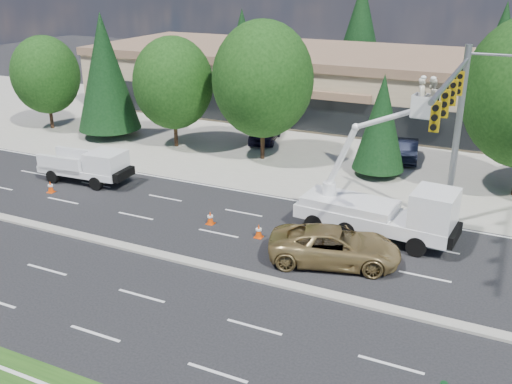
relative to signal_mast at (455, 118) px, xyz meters
The scene contains 22 objects.
ground 13.67m from the signal_mast, 144.92° to the right, with size 140.00×140.00×0.00m, color black.
concrete_apron 17.47m from the signal_mast, 127.74° to the left, with size 140.00×22.00×0.01m, color gray.
road_median 13.64m from the signal_mast, 144.92° to the right, with size 120.00×0.55×0.12m, color gray.
strip_mall 25.23m from the signal_mast, 113.62° to the left, with size 50.40×15.40×5.50m.
tree_front_a 33.05m from the signal_mast, 166.05° to the left, with size 5.35×5.35×7.43m.
tree_front_b 27.24m from the signal_mast, 163.00° to the left, with size 4.75×4.75×9.35m.
tree_front_c 21.60m from the signal_mast, 158.34° to the left, with size 5.72×5.72×7.94m.
tree_front_d 15.28m from the signal_mast, 148.59° to the left, with size 6.70×6.70×9.30m.
tree_front_e 9.77m from the signal_mast, 122.30° to the left, with size 3.25×3.25×6.41m.
tree_back_a 44.84m from the signal_mast, 128.72° to the left, with size 4.06×4.06×8.01m.
tree_back_b 37.67m from the signal_mast, 111.87° to the left, with size 5.75×5.75×11.34m.
tree_back_c 34.97m from the signal_mast, 90.05° to the left, with size 4.79×4.79×9.45m.
signal_mast is the anchor object (origin of this frame).
utility_pickup 21.28m from the signal_mast, behind, with size 5.57×2.40×2.09m.
bucket_truck 5.08m from the signal_mast, 159.93° to the right, with size 7.69×2.96×7.98m.
traffic_cone_a 22.55m from the signal_mast, behind, with size 0.40×0.40×0.70m.
traffic_cone_b 12.71m from the signal_mast, 164.60° to the right, with size 0.40×0.40×0.70m.
traffic_cone_c 10.43m from the signal_mast, 157.16° to the right, with size 0.40×0.40×0.70m.
traffic_cone_d 6.64m from the signal_mast, 115.57° to the right, with size 0.40×0.40×0.70m.
minivan 7.82m from the signal_mast, 132.87° to the right, with size 2.67×5.79×1.61m, color #A1864E.
parked_car_west 19.60m from the signal_mast, 140.82° to the left, with size 1.88×4.67×1.59m, color black.
parked_car_east 13.59m from the signal_mast, 108.69° to the left, with size 1.44×4.13×1.36m, color black.
Camera 1 is at (12.55, -19.07, 12.22)m, focal length 40.00 mm.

